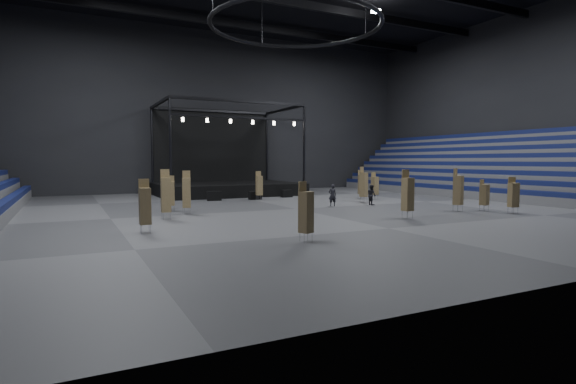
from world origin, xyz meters
name	(u,v)px	position (x,y,z in m)	size (l,w,h in m)	color
floor	(295,209)	(0.00, 0.00, 0.00)	(50.00, 50.00, 0.00)	#434346
wall_back	(210,112)	(0.00, 21.00, 9.00)	(50.00, 0.20, 18.00)	black
wall_right	(527,103)	(25.00, 0.00, 9.00)	(0.20, 42.00, 18.00)	black
bleachers_right	(510,179)	(22.94, 0.00, 1.73)	(7.20, 40.00, 6.40)	#525254
stage	(224,180)	(0.00, 16.24, 1.45)	(14.00, 10.00, 9.20)	black
truss_ring	(296,25)	(0.00, 0.00, 13.00)	(12.30, 12.30, 5.15)	black
flight_case_left	(214,196)	(-3.27, 9.17, 0.41)	(1.24, 0.62, 0.82)	black
flight_case_mid	(255,195)	(0.34, 8.57, 0.36)	(1.09, 0.55, 0.73)	black
flight_case_right	(287,194)	(3.97, 9.52, 0.36)	(1.07, 0.53, 0.71)	black
chair_stack_0	(361,184)	(9.44, 5.13, 1.34)	(0.60, 0.60, 2.62)	silver
chair_stack_1	(171,193)	(-8.35, 2.62, 1.26)	(0.59, 0.59, 2.45)	silver
chair_stack_2	(306,211)	(-5.69, -11.99, 1.33)	(0.63, 0.63, 2.60)	silver
chair_stack_3	(513,194)	(11.49, -8.98, 1.28)	(0.66, 0.66, 2.42)	silver
chair_stack_4	(408,193)	(3.64, -7.73, 1.51)	(0.56, 0.56, 2.95)	silver
chair_stack_5	(458,189)	(9.27, -6.39, 1.52)	(0.72, 0.72, 2.97)	silver
chair_stack_6	(166,194)	(-9.58, -1.86, 1.52)	(0.57, 0.57, 2.98)	silver
chair_stack_7	(259,185)	(0.52, 8.01, 1.33)	(0.53, 0.53, 2.55)	silver
chair_stack_8	(364,184)	(7.65, 2.28, 1.51)	(0.68, 0.68, 2.97)	silver
chair_stack_9	(144,194)	(-9.64, 6.08, 0.99)	(0.50, 0.50, 1.83)	silver
chair_stack_10	(484,194)	(11.10, -7.02, 1.17)	(0.58, 0.58, 2.19)	silver
chair_stack_11	(145,205)	(-11.48, -6.51, 1.36)	(0.52, 0.52, 2.62)	silver
chair_stack_12	(375,185)	(10.09, 3.95, 1.27)	(0.53, 0.53, 2.43)	silver
chair_stack_13	(187,192)	(-7.83, 0.28, 1.45)	(0.64, 0.64, 2.84)	silver
man_center	(332,195)	(3.47, 0.51, 0.84)	(0.61, 0.40, 1.68)	black
crew_member	(371,195)	(6.76, -0.02, 0.79)	(0.77, 0.60, 1.59)	black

